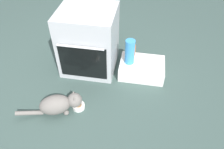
{
  "coord_description": "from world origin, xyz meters",
  "views": [
    {
      "loc": [
        0.66,
        -1.53,
        1.81
      ],
      "look_at": [
        0.38,
        0.1,
        0.25
      ],
      "focal_mm": 35.06,
      "sensor_mm": 36.0,
      "label": 1
    }
  ],
  "objects_px": {
    "oven": "(89,40)",
    "water_bottle": "(130,52)",
    "pantry_cabinet": "(142,68)",
    "cat": "(59,104)",
    "sauce_jar": "(132,50)",
    "food_bowl": "(79,106)"
  },
  "relations": [
    {
      "from": "oven",
      "to": "water_bottle",
      "type": "xyz_separation_m",
      "value": [
        0.48,
        -0.05,
        -0.06
      ]
    },
    {
      "from": "water_bottle",
      "to": "pantry_cabinet",
      "type": "bearing_deg",
      "value": 2.33
    },
    {
      "from": "cat",
      "to": "water_bottle",
      "type": "distance_m",
      "value": 0.96
    },
    {
      "from": "oven",
      "to": "sauce_jar",
      "type": "xyz_separation_m",
      "value": [
        0.5,
        0.09,
        -0.14
      ]
    },
    {
      "from": "oven",
      "to": "food_bowl",
      "type": "height_order",
      "value": "oven"
    },
    {
      "from": "water_bottle",
      "to": "cat",
      "type": "bearing_deg",
      "value": -131.18
    },
    {
      "from": "sauce_jar",
      "to": "food_bowl",
      "type": "bearing_deg",
      "value": -120.93
    },
    {
      "from": "food_bowl",
      "to": "sauce_jar",
      "type": "bearing_deg",
      "value": 59.07
    },
    {
      "from": "pantry_cabinet",
      "to": "sauce_jar",
      "type": "bearing_deg",
      "value": 135.88
    },
    {
      "from": "sauce_jar",
      "to": "cat",
      "type": "bearing_deg",
      "value": -126.8
    },
    {
      "from": "food_bowl",
      "to": "cat",
      "type": "xyz_separation_m",
      "value": [
        -0.17,
        -0.07,
        0.09
      ]
    },
    {
      "from": "food_bowl",
      "to": "oven",
      "type": "bearing_deg",
      "value": 93.06
    },
    {
      "from": "food_bowl",
      "to": "sauce_jar",
      "type": "relative_size",
      "value": 0.93
    },
    {
      "from": "oven",
      "to": "sauce_jar",
      "type": "relative_size",
      "value": 5.33
    },
    {
      "from": "oven",
      "to": "pantry_cabinet",
      "type": "relative_size",
      "value": 1.44
    },
    {
      "from": "food_bowl",
      "to": "water_bottle",
      "type": "xyz_separation_m",
      "value": [
        0.45,
        0.63,
        0.28
      ]
    },
    {
      "from": "cat",
      "to": "sauce_jar",
      "type": "bearing_deg",
      "value": 29.67
    },
    {
      "from": "oven",
      "to": "sauce_jar",
      "type": "distance_m",
      "value": 0.53
    },
    {
      "from": "pantry_cabinet",
      "to": "sauce_jar",
      "type": "xyz_separation_m",
      "value": [
        -0.14,
        0.13,
        0.15
      ]
    },
    {
      "from": "oven",
      "to": "cat",
      "type": "bearing_deg",
      "value": -100.02
    },
    {
      "from": "cat",
      "to": "water_bottle",
      "type": "bearing_deg",
      "value": 25.29
    },
    {
      "from": "pantry_cabinet",
      "to": "food_bowl",
      "type": "relative_size",
      "value": 4.0
    }
  ]
}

